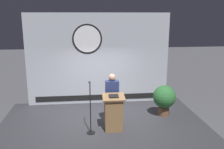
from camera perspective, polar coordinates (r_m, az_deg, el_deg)
ground_plane at (r=8.23m, az=-2.08°, el=-12.60°), size 40.00×40.00×0.00m
stage_platform at (r=8.17m, az=-2.09°, el=-11.66°), size 6.40×4.00×0.30m
banner_display at (r=9.38m, az=-3.11°, el=3.50°), size 5.30×0.12×3.39m
podium at (r=7.39m, az=0.35°, el=-8.70°), size 0.64×0.50×1.08m
speaker_person at (r=7.74m, az=0.02°, el=-5.44°), size 0.40×0.26×1.59m
microphone_stand at (r=7.25m, az=-4.91°, el=-9.35°), size 0.24×0.47×1.47m
potted_plant at (r=8.57m, az=11.81°, el=-5.24°), size 0.76×0.76×1.03m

